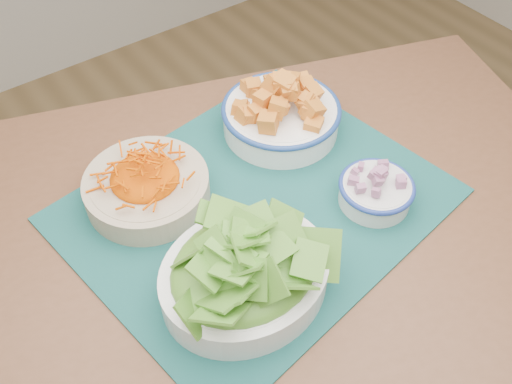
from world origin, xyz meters
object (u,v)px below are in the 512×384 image
(onion_bowl, at_px, (376,188))
(table, at_px, (266,254))
(squash_bowl, at_px, (281,109))
(carrot_bowl, at_px, (146,183))
(lettuce_bowl, at_px, (245,268))
(placemat, at_px, (256,204))

(onion_bowl, bearing_deg, table, 155.96)
(table, distance_m, squash_bowl, 0.27)
(carrot_bowl, bearing_deg, squash_bowl, 1.34)
(carrot_bowl, xyz_separation_m, lettuce_bowl, (0.03, -0.25, 0.02))
(squash_bowl, xyz_separation_m, onion_bowl, (0.02, -0.24, -0.02))
(squash_bowl, distance_m, onion_bowl, 0.24)
(carrot_bowl, distance_m, lettuce_bowl, 0.25)
(placemat, xyz_separation_m, carrot_bowl, (-0.14, 0.12, 0.04))
(carrot_bowl, bearing_deg, onion_bowl, -36.88)
(carrot_bowl, height_order, lettuce_bowl, lettuce_bowl)
(table, relative_size, lettuce_bowl, 5.28)
(table, bearing_deg, carrot_bowl, 150.24)
(placemat, distance_m, onion_bowl, 0.21)
(carrot_bowl, distance_m, squash_bowl, 0.29)
(lettuce_bowl, height_order, onion_bowl, lettuce_bowl)
(table, distance_m, carrot_bowl, 0.25)
(placemat, height_order, onion_bowl, onion_bowl)
(carrot_bowl, relative_size, lettuce_bowl, 0.97)
(placemat, xyz_separation_m, lettuce_bowl, (-0.11, -0.13, 0.06))
(onion_bowl, bearing_deg, lettuce_bowl, -177.16)
(table, distance_m, lettuce_bowl, 0.21)
(placemat, relative_size, squash_bowl, 2.11)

